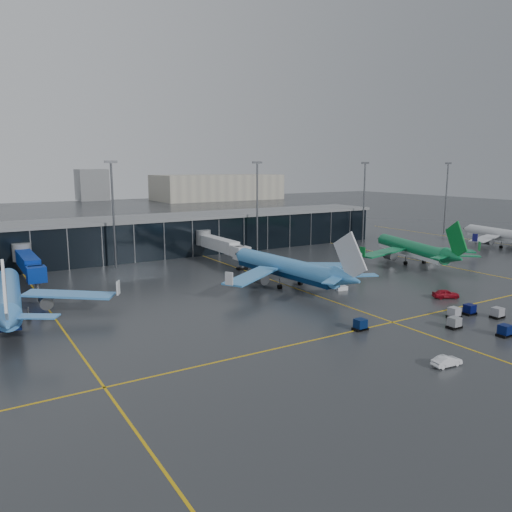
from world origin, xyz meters
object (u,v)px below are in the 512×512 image
airliner_klm_near (284,256)px  service_van_red (446,294)px  service_van_white (447,361)px  mobile_airstair (339,285)px  airliner_aer_lingus (412,240)px  airliner_ba (504,228)px  baggage_carts (457,319)px  airliner_arkefly (7,282)px

airliner_klm_near → service_van_red: size_ratio=8.35×
service_van_white → service_van_red: bearing=-46.3°
mobile_airstair → service_van_red: mobile_airstair is taller
airliner_aer_lingus → airliner_ba: airliner_aer_lingus is taller
airliner_ba → service_van_red: size_ratio=7.73×
airliner_ba → baggage_carts: size_ratio=1.46×
airliner_arkefly → airliner_klm_near: bearing=0.7°
service_van_red → airliner_ba: bearing=-38.6°
airliner_arkefly → baggage_carts: bearing=-28.2°
airliner_klm_near → airliner_aer_lingus: 41.43m
airliner_arkefly → airliner_klm_near: 50.92m
service_van_red → airliner_klm_near: bearing=65.9°
airliner_aer_lingus → baggage_carts: size_ratio=1.51×
airliner_aer_lingus → baggage_carts: 50.73m
mobile_airstair → service_van_white: size_ratio=0.88×
airliner_klm_near → service_van_red: 31.72m
airliner_arkefly → mobile_airstair: airliner_arkefly is taller
airliner_ba → baggage_carts: 87.10m
mobile_airstair → service_van_red: bearing=-41.2°
airliner_klm_near → service_van_red: airliner_klm_near is taller
airliner_aer_lingus → service_van_white: size_ratio=9.54×
airliner_klm_near → service_van_white: 46.18m
airliner_arkefly → airliner_aer_lingus: bearing=4.8°
service_van_red → service_van_white: 34.23m
airliner_arkefly → airliner_ba: (135.78, 1.85, -0.28)m
baggage_carts → airliner_klm_near: bearing=103.5°
airliner_arkefly → airliner_ba: size_ratio=1.05×
mobile_airstair → airliner_arkefly: bearing=178.6°
airliner_ba → baggage_carts: airliner_ba is taller
baggage_carts → service_van_red: bearing=44.0°
airliner_ba → service_van_red: bearing=-143.7°
airliner_aer_lingus → airliner_klm_near: bearing=-158.9°
airliner_arkefly → airliner_ba: bearing=6.2°
airliner_ba → service_van_red: airliner_ba is taller
baggage_carts → mobile_airstair: bearing=92.0°
airliner_arkefly → service_van_red: 76.24m
airliner_arkefly → airliner_aer_lingus: size_ratio=1.02×
airliner_arkefly → service_van_white: (43.65, -49.49, -5.33)m
airliner_aer_lingus → service_van_red: bearing=-111.4°
airliner_klm_near → service_van_white: airliner_klm_near is taller
airliner_klm_near → service_van_red: bearing=-55.0°
airliner_ba → airliner_arkefly: bearing=-167.8°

